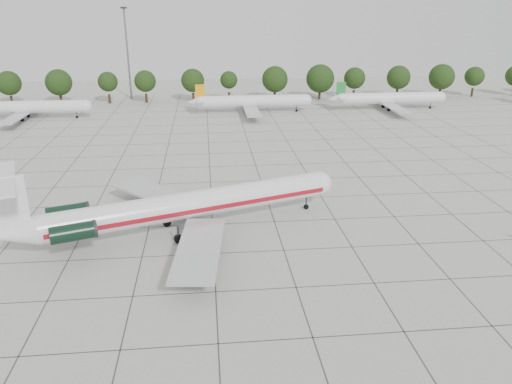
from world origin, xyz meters
TOP-DOWN VIEW (x-y plane):
  - ground at (0.00, 0.00)m, footprint 260.00×260.00m
  - apron_joints at (0.00, 15.00)m, footprint 170.00×170.00m
  - main_airliner at (-12.34, -2.18)m, footprint 41.29×31.47m
  - bg_airliner_b at (-51.16, 65.99)m, footprint 28.24×27.20m
  - bg_airliner_c at (3.70, 68.18)m, footprint 28.24×27.20m
  - bg_airliner_d at (39.97, 68.64)m, footprint 28.24×27.20m
  - tree_line at (-11.68, 85.00)m, footprint 249.86×8.44m
  - floodlight_mast at (-30.00, 92.00)m, footprint 1.60×1.60m

SIDE VIEW (x-z plane):
  - ground at x=0.00m, z-range 0.00..0.00m
  - apron_joints at x=0.00m, z-range 0.00..0.02m
  - bg_airliner_b at x=-51.16m, z-range -0.79..6.61m
  - bg_airliner_c at x=3.70m, z-range -0.79..6.61m
  - bg_airliner_d at x=39.97m, z-range -0.79..6.61m
  - main_airliner at x=-12.34m, z-range -1.46..8.46m
  - tree_line at x=-11.68m, z-range 0.87..11.09m
  - floodlight_mast at x=-30.00m, z-range 1.56..27.01m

